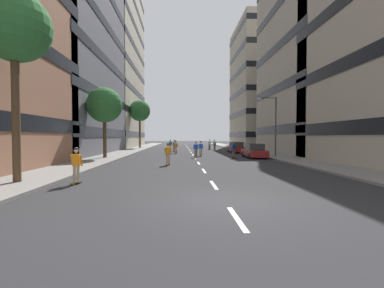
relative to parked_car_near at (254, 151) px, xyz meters
name	(u,v)px	position (x,y,z in m)	size (l,w,h in m)	color
ground_plane	(190,151)	(-6.36, 12.34, -0.70)	(183.44, 183.44, 0.00)	#28282B
sidewalk_left	(134,150)	(-15.69, 16.16, -0.63)	(3.53, 84.08, 0.14)	gray
sidewalk_right	(244,150)	(2.96, 16.16, -0.63)	(3.53, 84.08, 0.14)	gray
lane_markings	(190,150)	(-6.36, 14.76, -0.70)	(0.16, 72.20, 0.01)	silver
building_left_mid	(38,7)	(-25.90, 6.66, 17.98)	(17.01, 21.67, 37.17)	slate
building_left_far	(98,62)	(-25.90, 30.10, 17.80)	(17.01, 23.87, 36.82)	#B2A893
building_right_mid	(338,53)	(13.17, 6.66, 12.81)	(17.01, 17.07, 26.84)	#B2A893
building_right_far	(274,86)	(13.17, 30.10, 12.93)	(17.01, 16.69, 27.08)	#B2A893
parked_car_near	(254,151)	(0.00, 0.00, 0.00)	(1.82, 4.40, 1.52)	maroon
parked_car_mid	(236,148)	(0.00, 8.91, 0.00)	(1.82, 4.40, 1.52)	maroon
street_tree_near	(14,28)	(-15.69, -14.74, 6.66)	(3.30, 3.30, 8.96)	#4C3823
street_tree_mid	(140,111)	(-15.69, 22.61, 6.50)	(4.03, 4.03, 9.12)	#4C3823
street_tree_far	(104,105)	(-15.69, -0.45, 4.78)	(3.57, 3.57, 7.16)	#4C3823
streetlamp_right	(272,120)	(2.24, 0.77, 3.44)	(2.13, 0.30, 6.50)	#3F3F44
skater_0	(196,148)	(-6.23, 0.74, 0.29)	(0.57, 0.92, 1.78)	brown
skater_1	(170,144)	(-9.59, 15.88, 0.32)	(0.54, 0.90, 1.78)	brown
skater_2	(76,164)	(-12.94, -14.73, 0.29)	(0.55, 0.92, 1.78)	brown
skater_3	(215,144)	(-2.24, 15.14, 0.32)	(0.54, 0.91, 1.78)	brown
skater_4	(168,153)	(-8.93, -6.71, 0.29)	(0.56, 0.92, 1.78)	brown
skater_5	(174,145)	(-8.83, 12.32, 0.32)	(0.55, 0.92, 1.78)	brown
skater_6	(201,148)	(-5.52, 2.92, 0.29)	(0.54, 0.91, 1.78)	brown
skater_7	(234,149)	(-2.31, -0.47, 0.32)	(0.55, 0.92, 1.78)	brown
skater_8	(210,144)	(-2.86, 17.21, 0.29)	(0.56, 0.92, 1.78)	brown
skater_9	(176,146)	(-8.54, 7.35, 0.29)	(0.56, 0.92, 1.78)	brown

